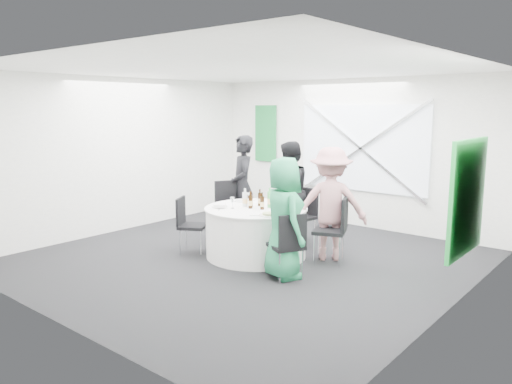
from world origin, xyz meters
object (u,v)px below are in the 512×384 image
Objects in this scene: banquet_table at (256,232)px; chair_back_right at (336,225)px; chair_front_right at (289,241)px; person_man_back at (289,191)px; chair_front_left at (188,221)px; person_woman_pink at (330,204)px; clear_water_bottle at (245,199)px; person_man_back_left at (242,186)px; green_water_bottle at (270,200)px; chair_back at (304,211)px; chair_back_left at (230,205)px; person_woman_green at (284,218)px.

chair_back_right reaches higher than banquet_table.
chair_front_right is 0.53× the size of person_man_back.
chair_front_right is 1.96m from chair_front_left.
person_woman_pink is 1.30m from clear_water_bottle.
person_man_back_left reaches higher than banquet_table.
person_woman_pink is (-0.08, 1.16, 0.31)m from chair_front_right.
person_man_back_left reaches higher than green_water_bottle.
chair_back is 0.91× the size of chair_back_left.
chair_back_right is 0.58× the size of person_man_back.
person_woman_green is (0.89, -0.50, 0.43)m from banquet_table.
person_man_back_left is 1.10× the size of person_woman_green.
person_woman_pink is at bearing -63.18° from person_woman_green.
person_woman_pink reaches higher than person_woman_green.
banquet_table is 5.60× the size of clear_water_bottle.
chair_front_left is 1.83m from person_man_back.
chair_front_left is (0.04, -1.01, -0.08)m from chair_back_left.
chair_front_right is 0.51× the size of person_man_back_left.
person_woman_pink reaches higher than banquet_table.
chair_back is 1.96m from chair_front_left.
person_man_back is at bearing -170.50° from chair_back.
chair_front_left is (-0.94, -0.54, 0.13)m from banquet_table.
banquet_table is at bearing 9.46° from clear_water_bottle.
person_man_back is 1.00m from green_water_bottle.
person_woman_pink is (0.94, 0.60, 0.46)m from banquet_table.
banquet_table is at bearing -90.00° from chair_back.
green_water_bottle reaches higher than clear_water_bottle.
chair_front_right is at bearing -54.86° from chair_back.
banquet_table is at bearing -90.00° from chair_front_left.
person_woman_green is at bearing 54.65° from person_woman_pink.
chair_back is 3.32× the size of clear_water_bottle.
chair_back_left is (-0.98, 0.47, 0.22)m from banquet_table.
person_woman_pink is 1.04× the size of person_woman_green.
chair_front_right is 1.36m from clear_water_bottle.
chair_front_left is at bearing -150.02° from banquet_table.
chair_front_left is at bearing -145.68° from clear_water_bottle.
chair_back_right is at bearing -64.73° from chair_back_left.
chair_front_right is (0.88, -1.66, -0.01)m from chair_back.
chair_back_left is 1.02m from chair_front_left.
chair_back is at bearing -144.90° from chair_back_right.
person_man_back_left is at bearing -29.13° from chair_front_left.
clear_water_bottle reaches higher than chair_back.
banquet_table is 0.92× the size of person_woman_pink.
person_woman_pink reaches higher than chair_front_right.
person_man_back is (-0.17, 1.08, 0.47)m from banquet_table.
clear_water_bottle is (-0.33, -1.13, 0.33)m from chair_back.
chair_back_right reaches higher than chair_front_right.
person_man_back_left reaches higher than person_woman_green.
chair_back is at bearing 83.41° from person_man_back.
chair_front_right is 1.16m from green_water_bottle.
person_man_back_left is 6.41× the size of clear_water_bottle.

